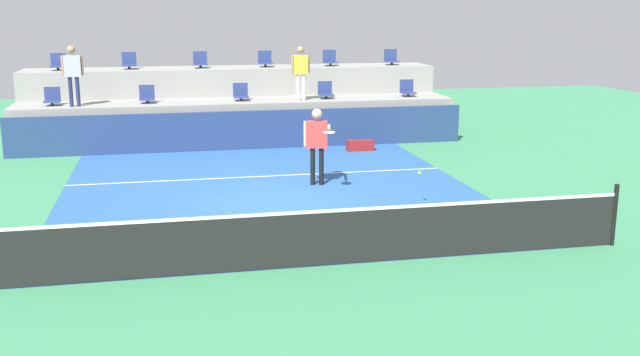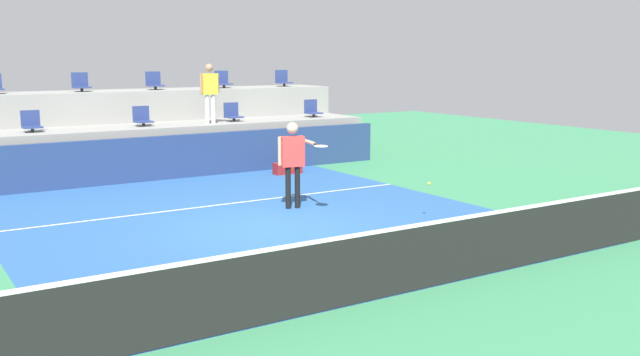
{
  "view_description": "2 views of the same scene",
  "coord_description": "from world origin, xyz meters",
  "px_view_note": "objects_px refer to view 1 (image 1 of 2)",
  "views": [
    {
      "loc": [
        -2.14,
        -14.55,
        3.94
      ],
      "look_at": [
        0.6,
        -1.62,
        0.86
      ],
      "focal_mm": 40.81,
      "sensor_mm": 36.0,
      "label": 1
    },
    {
      "loc": [
        -5.91,
        -10.85,
        3.06
      ],
      "look_at": [
        0.5,
        -0.75,
        0.99
      ],
      "focal_mm": 39.64,
      "sensor_mm": 36.0,
      "label": 2
    }
  ],
  "objects_px": {
    "stadium_chair_lower_center": "(241,93)",
    "stadium_chair_lower_right": "(325,91)",
    "stadium_chair_lower_left": "(147,96)",
    "equipment_bag": "(360,145)",
    "stadium_chair_lower_far_right": "(407,89)",
    "spectator_in_grey": "(73,70)",
    "stadium_chair_upper_far_left": "(58,63)",
    "stadium_chair_upper_mid_right": "(265,60)",
    "stadium_chair_upper_far_right": "(391,58)",
    "stadium_chair_lower_far_left": "(52,98)",
    "spectator_leaning_on_rail": "(301,68)",
    "stadium_chair_upper_left": "(129,62)",
    "tennis_ball": "(419,173)",
    "tennis_player": "(317,139)",
    "stadium_chair_upper_mid_left": "(200,61)",
    "stadium_chair_upper_right": "(330,59)"
  },
  "relations": [
    {
      "from": "stadium_chair_upper_far_left",
      "to": "stadium_chair_upper_far_right",
      "type": "bearing_deg",
      "value": 0.0
    },
    {
      "from": "stadium_chair_upper_mid_left",
      "to": "equipment_bag",
      "type": "bearing_deg",
      "value": -43.0
    },
    {
      "from": "stadium_chair_lower_center",
      "to": "stadium_chair_upper_left",
      "type": "bearing_deg",
      "value": 151.19
    },
    {
      "from": "stadium_chair_lower_center",
      "to": "stadium_chair_upper_far_right",
      "type": "bearing_deg",
      "value": 18.93
    },
    {
      "from": "stadium_chair_lower_far_left",
      "to": "spectator_leaning_on_rail",
      "type": "distance_m",
      "value": 7.18
    },
    {
      "from": "stadium_chair_lower_right",
      "to": "spectator_in_grey",
      "type": "bearing_deg",
      "value": -177.0
    },
    {
      "from": "stadium_chair_lower_left",
      "to": "tennis_player",
      "type": "height_order",
      "value": "stadium_chair_lower_left"
    },
    {
      "from": "stadium_chair_upper_left",
      "to": "stadium_chair_upper_mid_left",
      "type": "distance_m",
      "value": 2.19
    },
    {
      "from": "stadium_chair_lower_left",
      "to": "stadium_chair_lower_far_right",
      "type": "distance_m",
      "value": 7.98
    },
    {
      "from": "stadium_chair_lower_right",
      "to": "stadium_chair_upper_mid_right",
      "type": "distance_m",
      "value": 2.56
    },
    {
      "from": "stadium_chair_upper_right",
      "to": "spectator_leaning_on_rail",
      "type": "height_order",
      "value": "spectator_leaning_on_rail"
    },
    {
      "from": "tennis_player",
      "to": "stadium_chair_upper_far_left",
      "type": "bearing_deg",
      "value": 129.93
    },
    {
      "from": "stadium_chair_upper_far_left",
      "to": "stadium_chair_upper_mid_left",
      "type": "height_order",
      "value": "same"
    },
    {
      "from": "stadium_chair_lower_left",
      "to": "stadium_chair_lower_right",
      "type": "distance_m",
      "value": 5.34
    },
    {
      "from": "stadium_chair_upper_mid_left",
      "to": "spectator_leaning_on_rail",
      "type": "height_order",
      "value": "spectator_leaning_on_rail"
    },
    {
      "from": "stadium_chair_upper_left",
      "to": "stadium_chair_upper_right",
      "type": "height_order",
      "value": "same"
    },
    {
      "from": "stadium_chair_lower_center",
      "to": "equipment_bag",
      "type": "height_order",
      "value": "stadium_chair_lower_center"
    },
    {
      "from": "stadium_chair_lower_far_left",
      "to": "stadium_chair_lower_far_right",
      "type": "relative_size",
      "value": 1.0
    },
    {
      "from": "tennis_ball",
      "to": "equipment_bag",
      "type": "xyz_separation_m",
      "value": [
        0.39,
        6.03,
        -0.55
      ]
    },
    {
      "from": "spectator_in_grey",
      "to": "stadium_chair_upper_far_left",
      "type": "bearing_deg",
      "value": 107.07
    },
    {
      "from": "stadium_chair_lower_far_left",
      "to": "spectator_leaning_on_rail",
      "type": "height_order",
      "value": "spectator_leaning_on_rail"
    },
    {
      "from": "stadium_chair_upper_far_left",
      "to": "tennis_ball",
      "type": "relative_size",
      "value": 7.65
    },
    {
      "from": "stadium_chair_upper_far_left",
      "to": "stadium_chair_upper_far_right",
      "type": "distance_m",
      "value": 10.63
    },
    {
      "from": "stadium_chair_lower_left",
      "to": "tennis_ball",
      "type": "distance_m",
      "value": 9.88
    },
    {
      "from": "stadium_chair_upper_far_left",
      "to": "stadium_chair_upper_far_right",
      "type": "height_order",
      "value": "same"
    },
    {
      "from": "stadium_chair_upper_far_right",
      "to": "equipment_bag",
      "type": "xyz_separation_m",
      "value": [
        -2.1,
        -3.94,
        -2.16
      ]
    },
    {
      "from": "stadium_chair_lower_left",
      "to": "stadium_chair_upper_mid_right",
      "type": "height_order",
      "value": "stadium_chair_upper_mid_right"
    },
    {
      "from": "stadium_chair_upper_far_left",
      "to": "stadium_chair_upper_mid_right",
      "type": "relative_size",
      "value": 1.0
    },
    {
      "from": "stadium_chair_upper_far_left",
      "to": "spectator_leaning_on_rail",
      "type": "xyz_separation_m",
      "value": [
        7.14,
        -2.18,
        -0.11
      ]
    },
    {
      "from": "stadium_chair_lower_center",
      "to": "tennis_player",
      "type": "bearing_deg",
      "value": -79.46
    },
    {
      "from": "stadium_chair_lower_far_left",
      "to": "stadium_chair_upper_left",
      "type": "bearing_deg",
      "value": 40.63
    },
    {
      "from": "stadium_chair_lower_center",
      "to": "stadium_chair_lower_far_right",
      "type": "relative_size",
      "value": 1.0
    },
    {
      "from": "stadium_chair_lower_left",
      "to": "tennis_player",
      "type": "relative_size",
      "value": 0.3
    },
    {
      "from": "spectator_leaning_on_rail",
      "to": "stadium_chair_upper_far_right",
      "type": "bearing_deg",
      "value": 32.02
    },
    {
      "from": "stadium_chair_lower_far_left",
      "to": "stadium_chair_upper_right",
      "type": "relative_size",
      "value": 1.0
    },
    {
      "from": "tennis_ball",
      "to": "equipment_bag",
      "type": "relative_size",
      "value": 0.09
    },
    {
      "from": "stadium_chair_lower_center",
      "to": "stadium_chair_upper_right",
      "type": "distance_m",
      "value": 3.72
    },
    {
      "from": "stadium_chair_lower_right",
      "to": "stadium_chair_upper_right",
      "type": "distance_m",
      "value": 2.06
    },
    {
      "from": "stadium_chair_upper_far_right",
      "to": "equipment_bag",
      "type": "height_order",
      "value": "stadium_chair_upper_far_right"
    },
    {
      "from": "stadium_chair_lower_right",
      "to": "stadium_chair_upper_far_left",
      "type": "distance_m",
      "value": 8.23
    },
    {
      "from": "stadium_chair_upper_left",
      "to": "stadium_chair_upper_mid_left",
      "type": "height_order",
      "value": "same"
    },
    {
      "from": "stadium_chair_lower_left",
      "to": "equipment_bag",
      "type": "height_order",
      "value": "stadium_chair_lower_left"
    },
    {
      "from": "stadium_chair_lower_center",
      "to": "stadium_chair_lower_right",
      "type": "distance_m",
      "value": 2.6
    },
    {
      "from": "stadium_chair_upper_mid_left",
      "to": "spectator_in_grey",
      "type": "bearing_deg",
      "value": -148.99
    },
    {
      "from": "stadium_chair_lower_far_right",
      "to": "stadium_chair_upper_mid_right",
      "type": "height_order",
      "value": "stadium_chair_upper_mid_right"
    },
    {
      "from": "stadium_chair_upper_left",
      "to": "stadium_chair_upper_mid_left",
      "type": "xyz_separation_m",
      "value": [
        2.19,
        0.0,
        0.0
      ]
    },
    {
      "from": "stadium_chair_lower_left",
      "to": "stadium_chair_upper_mid_left",
      "type": "xyz_separation_m",
      "value": [
        1.66,
        1.8,
        0.85
      ]
    },
    {
      "from": "spectator_leaning_on_rail",
      "to": "equipment_bag",
      "type": "distance_m",
      "value": 3.04
    },
    {
      "from": "stadium_chair_upper_far_left",
      "to": "spectator_in_grey",
      "type": "height_order",
      "value": "spectator_in_grey"
    },
    {
      "from": "stadium_chair_lower_center",
      "to": "stadium_chair_lower_far_right",
      "type": "bearing_deg",
      "value": 0.0
    }
  ]
}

